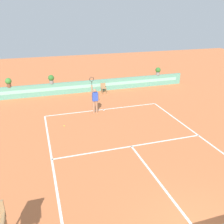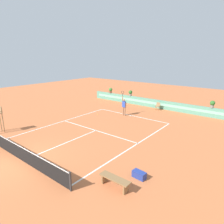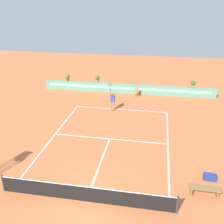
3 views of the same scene
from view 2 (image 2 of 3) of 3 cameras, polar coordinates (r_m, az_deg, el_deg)
ground_plane at (r=16.59m, az=-5.59°, el=-5.65°), size 60.00×60.00×0.00m
court_lines at (r=17.07m, az=-3.91°, el=-4.96°), size 8.32×11.94×0.01m
net at (r=13.16m, az=-24.43°, el=-10.61°), size 8.92×0.10×1.00m
back_wall_barrier at (r=24.61m, az=11.43°, el=2.49°), size 18.00×0.21×1.00m
ball_kid_chair at (r=23.52m, az=12.93°, el=1.72°), size 0.44×0.44×0.85m
bench_courtside at (r=9.96m, az=0.81°, el=-18.92°), size 1.60×0.44×0.51m
gear_bag at (r=10.79m, az=7.75°, el=-17.31°), size 0.73×0.42×0.36m
tennis_player at (r=20.70m, az=3.45°, el=1.82°), size 0.62×0.24×2.58m
tennis_ball_near_baseline at (r=21.26m, az=-4.20°, el=-0.65°), size 0.07×0.07×0.07m
potted_plant_left at (r=25.99m, az=5.28°, el=5.49°), size 0.48×0.48×0.72m
potted_plant_far_right at (r=22.29m, az=26.77°, el=2.11°), size 0.48×0.48×0.72m
potted_plant_far_left at (r=27.91m, az=-0.40°, el=6.28°), size 0.48×0.48×0.72m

